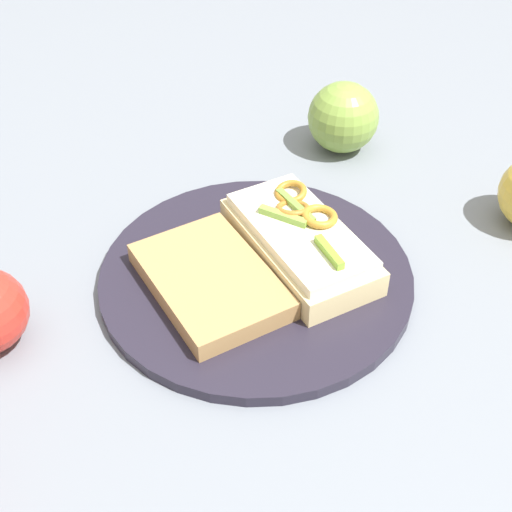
% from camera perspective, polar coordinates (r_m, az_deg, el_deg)
% --- Properties ---
extents(ground_plane, '(2.00, 2.00, 0.00)m').
position_cam_1_polar(ground_plane, '(0.69, -0.00, -1.98)').
color(ground_plane, slate).
rests_on(ground_plane, ground).
extents(plate, '(0.30, 0.30, 0.01)m').
position_cam_1_polar(plate, '(0.68, -0.00, -1.63)').
color(plate, '#23202D').
rests_on(plate, ground_plane).
extents(sandwich, '(0.15, 0.19, 0.05)m').
position_cam_1_polar(sandwich, '(0.69, 3.50, 1.25)').
color(sandwich, beige).
rests_on(sandwich, plate).
extents(bread_slice_side, '(0.15, 0.18, 0.02)m').
position_cam_1_polar(bread_slice_side, '(0.66, -3.64, -1.98)').
color(bread_slice_side, '#AC834F').
rests_on(bread_slice_side, plate).
extents(apple_3, '(0.11, 0.11, 0.08)m').
position_cam_1_polar(apple_3, '(0.86, 6.94, 10.88)').
color(apple_3, '#7C9F40').
rests_on(apple_3, ground_plane).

